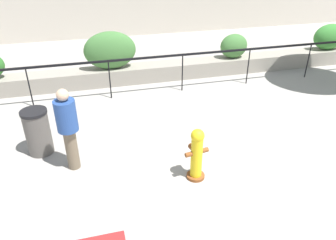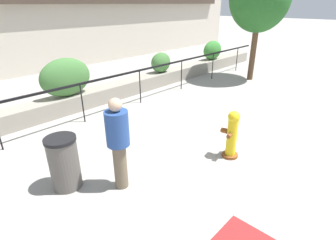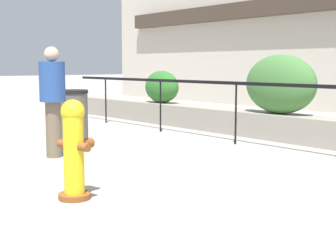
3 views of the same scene
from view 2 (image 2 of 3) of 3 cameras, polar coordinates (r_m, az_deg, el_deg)
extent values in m
plane|color=#9E9991|center=(6.54, 24.15, -6.74)|extent=(120.00, 120.00, 0.00)
cube|color=gray|center=(9.77, -10.33, 6.62)|extent=(18.00, 0.70, 0.50)
cube|color=black|center=(8.72, -6.26, 10.68)|extent=(15.00, 0.05, 0.06)
cylinder|color=black|center=(7.70, -18.14, 3.55)|extent=(0.04, 0.04, 1.15)
cylinder|color=black|center=(8.86, -6.11, 7.25)|extent=(0.04, 0.04, 1.15)
cylinder|color=black|center=(10.33, 2.94, 9.80)|extent=(0.04, 0.04, 1.15)
cylinder|color=black|center=(12.01, 9.68, 11.52)|extent=(0.04, 0.04, 1.15)
cylinder|color=black|center=(13.82, 14.77, 12.71)|extent=(0.04, 0.04, 1.15)
ellipsoid|color=#427538|center=(8.57, -21.38, 8.64)|extent=(1.58, 0.70, 1.15)
ellipsoid|color=#427538|center=(10.97, -1.57, 12.41)|extent=(0.93, 0.62, 0.80)
ellipsoid|color=#387F33|center=(13.83, 9.66, 14.76)|extent=(1.25, 0.66, 0.91)
cylinder|color=brown|center=(6.04, 13.30, -7.40)|extent=(0.41, 0.41, 0.06)
cylinder|color=gold|center=(5.82, 13.72, -3.58)|extent=(0.25, 0.25, 0.85)
sphere|color=gold|center=(5.62, 14.19, 0.67)|extent=(0.25, 0.25, 0.25)
cylinder|color=brown|center=(5.83, 12.17, -2.26)|extent=(0.13, 0.16, 0.11)
cylinder|color=brown|center=(5.92, 14.40, -2.04)|extent=(0.14, 0.11, 0.09)
cylinder|color=brown|center=(5.63, 13.21, -3.35)|extent=(0.14, 0.11, 0.09)
cylinder|color=brown|center=(12.21, 17.98, 13.55)|extent=(0.24, 0.24, 2.25)
cylinder|color=brown|center=(4.86, -10.31, -9.79)|extent=(0.33, 0.33, 0.88)
cylinder|color=#26478C|center=(4.50, -11.01, -1.81)|extent=(0.56, 0.56, 0.62)
sphere|color=#D6AD89|center=(4.33, -11.45, 3.25)|extent=(0.23, 0.23, 0.23)
cylinder|color=#56514C|center=(5.12, -21.62, -8.93)|extent=(0.52, 0.52, 0.95)
cylinder|color=black|center=(4.88, -22.51, -3.93)|extent=(0.55, 0.55, 0.06)
camera|label=1|loc=(3.79, 89.59, 16.88)|focal=35.00mm
camera|label=3|loc=(9.16, 42.86, 7.14)|focal=50.00mm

